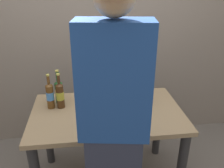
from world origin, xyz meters
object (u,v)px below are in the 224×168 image
Objects in this scene: beer_bottle_dark at (50,95)px; beer_bottle_green at (60,95)px; beer_bottle_amber at (59,91)px; laptop at (134,97)px; person_figure at (114,129)px.

beer_bottle_green reaches higher than beer_bottle_dark.
beer_bottle_amber is (0.07, 0.09, -0.01)m from beer_bottle_dark.
beer_bottle_amber is 0.98× the size of beer_bottle_green.
beer_bottle_green is at bearing -178.78° from laptop.
beer_bottle_amber is at bearing 54.25° from beer_bottle_dark.
laptop is at bearing 0.72° from beer_bottle_dark.
beer_bottle_green is (-0.65, -0.01, 0.07)m from laptop.
person_figure is at bearing -60.47° from beer_bottle_green.
laptop is 0.65m from beer_bottle_green.
beer_bottle_green is at bearing -79.79° from beer_bottle_amber.
person_figure reaches higher than laptop.
beer_bottle_amber is (-0.67, 0.08, 0.06)m from laptop.
beer_bottle_green is at bearing -3.10° from beer_bottle_dark.
beer_bottle_dark is 0.82m from person_figure.
laptop is 0.22× the size of person_figure.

